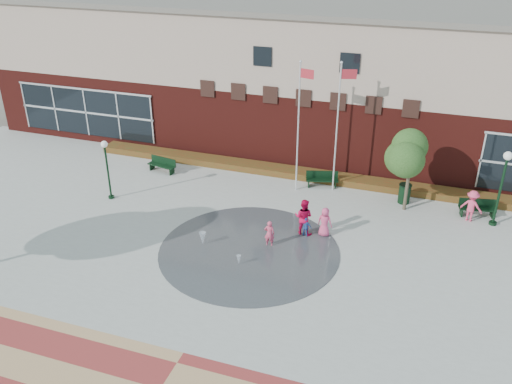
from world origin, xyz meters
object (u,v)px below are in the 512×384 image
(flagpole_left, at_px, (299,121))
(flagpole_right, at_px, (338,121))
(trash_can, at_px, (404,194))
(child_splash, at_px, (269,233))
(bench_left, at_px, (162,168))

(flagpole_left, bearing_deg, flagpole_right, 35.15)
(flagpole_right, bearing_deg, flagpole_left, -176.90)
(trash_can, relative_size, child_splash, 0.84)
(flagpole_left, relative_size, trash_can, 6.68)
(flagpole_right, height_order, trash_can, flagpole_right)
(bench_left, height_order, trash_can, trash_can)
(bench_left, xyz_separation_m, child_splash, (8.69, -5.81, 0.37))
(flagpole_left, distance_m, bench_left, 9.22)
(flagpole_right, distance_m, child_splash, 7.79)
(trash_can, bearing_deg, flagpole_left, -176.23)
(flagpole_right, relative_size, child_splash, 5.54)
(flagpole_right, bearing_deg, child_splash, -120.87)
(child_splash, bearing_deg, bench_left, -41.53)
(flagpole_left, distance_m, child_splash, 6.99)
(trash_can, bearing_deg, bench_left, -177.43)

